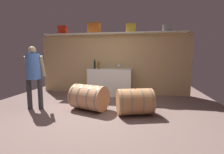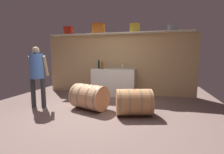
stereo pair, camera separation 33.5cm
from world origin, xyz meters
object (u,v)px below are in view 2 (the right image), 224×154
(wine_glass, at_px, (122,66))
(winemaker_pouring, at_px, (37,71))
(wine_barrel_far, at_px, (134,102))
(toolcase_yellow, at_px, (135,28))
(wine_bottle_dark, at_px, (99,64))
(toolcase_orange, at_px, (99,28))
(toolcase_grey, at_px, (173,27))
(toolcase_red, at_px, (68,31))
(wine_barrel_near, at_px, (90,97))
(work_cabinet, at_px, (114,82))
(wine_bottle_amber, at_px, (102,65))

(wine_glass, xyz_separation_m, winemaker_pouring, (-1.93, -1.83, -0.05))
(wine_glass, distance_m, wine_barrel_far, 2.04)
(toolcase_yellow, xyz_separation_m, winemaker_pouring, (-2.32, -1.97, -1.31))
(wine_bottle_dark, bearing_deg, toolcase_yellow, 7.60)
(toolcase_orange, xyz_separation_m, toolcase_grey, (2.47, 0.00, -0.06))
(toolcase_red, distance_m, wine_barrel_near, 3.08)
(toolcase_yellow, xyz_separation_m, work_cabinet, (-0.68, -0.18, -1.83))
(wine_barrel_near, xyz_separation_m, winemaker_pouring, (-1.39, -0.18, 0.66))
(wine_glass, height_order, winemaker_pouring, winemaker_pouring)
(wine_bottle_dark, xyz_separation_m, winemaker_pouring, (-1.09, -1.81, -0.10))
(toolcase_orange, distance_m, wine_glass, 1.58)
(work_cabinet, xyz_separation_m, wine_barrel_far, (0.92, -1.76, -0.16))
(wine_glass, bearing_deg, work_cabinet, -172.23)
(wine_barrel_near, relative_size, wine_barrel_far, 1.08)
(toolcase_yellow, xyz_separation_m, wine_glass, (-0.39, -0.14, -1.27))
(winemaker_pouring, bearing_deg, toolcase_yellow, 33.24)
(wine_bottle_dark, distance_m, wine_barrel_far, 2.43)
(wine_barrel_far, height_order, winemaker_pouring, winemaker_pouring)
(toolcase_yellow, height_order, work_cabinet, toolcase_yellow)
(wine_glass, xyz_separation_m, wine_barrel_near, (-0.54, -1.65, -0.71))
(toolcase_orange, distance_m, wine_bottle_amber, 1.34)
(wine_bottle_amber, bearing_deg, wine_barrel_far, -51.21)
(toolcase_yellow, bearing_deg, wine_barrel_far, -86.32)
(toolcase_grey, xyz_separation_m, wine_barrel_far, (-0.96, -1.94, -1.96))
(toolcase_orange, height_order, toolcase_yellow, toolcase_orange)
(work_cabinet, height_order, wine_barrel_far, work_cabinet)
(toolcase_red, bearing_deg, wine_barrel_near, -51.18)
(work_cabinet, relative_size, wine_barrel_near, 1.45)
(wine_bottle_amber, xyz_separation_m, winemaker_pouring, (-1.28, -1.61, -0.08))
(work_cabinet, bearing_deg, wine_bottle_amber, -153.15)
(toolcase_red, relative_size, toolcase_yellow, 0.94)
(wine_bottle_amber, bearing_deg, toolcase_orange, 123.59)
(work_cabinet, height_order, wine_bottle_dark, wine_bottle_dark)
(toolcase_yellow, bearing_deg, toolcase_red, 176.81)
(toolcase_red, xyz_separation_m, toolcase_orange, (1.18, 0.00, 0.03))
(toolcase_red, xyz_separation_m, wine_glass, (2.07, -0.14, -1.27))
(toolcase_orange, xyz_separation_m, work_cabinet, (0.59, -0.18, -1.87))
(toolcase_orange, bearing_deg, wine_bottle_amber, -53.89)
(toolcase_grey, relative_size, wine_glass, 1.96)
(toolcase_grey, relative_size, wine_barrel_far, 0.30)
(toolcase_grey, xyz_separation_m, wine_bottle_amber, (-2.23, -0.36, -1.21))
(wine_barrel_far, distance_m, winemaker_pouring, 2.64)
(toolcase_red, relative_size, wine_glass, 2.07)
(wine_bottle_dark, bearing_deg, toolcase_red, 172.44)
(work_cabinet, distance_m, wine_barrel_near, 1.64)
(work_cabinet, xyz_separation_m, wine_bottle_dark, (-0.54, 0.02, 0.62))
(wine_barrel_far, bearing_deg, toolcase_red, 128.40)
(toolcase_grey, xyz_separation_m, winemaker_pouring, (-3.51, -1.97, -1.28))
(work_cabinet, height_order, wine_bottle_amber, wine_bottle_amber)
(toolcase_yellow, height_order, wine_bottle_amber, toolcase_yellow)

